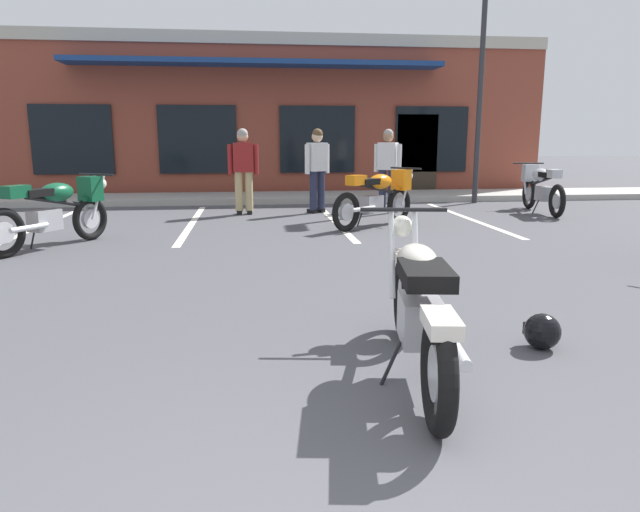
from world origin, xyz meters
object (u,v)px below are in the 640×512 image
motorcycle_red_sportbike (378,195)px  motorcycle_blue_standard (541,186)px  person_by_back_row (243,166)px  motorcycle_silver_naked (56,209)px  person_in_black_shirt (388,164)px  parking_lot_lamp_post (485,45)px  motorcycle_foreground_classic (418,305)px  helmet_on_pavement (542,331)px  person_in_shorts_foreground (317,166)px

motorcycle_red_sportbike → motorcycle_blue_standard: 3.95m
motorcycle_red_sportbike → person_by_back_row: (-2.30, 1.83, 0.42)m
motorcycle_silver_naked → person_in_black_shirt: 6.59m
motorcycle_blue_standard → parking_lot_lamp_post: bearing=110.4°
motorcycle_foreground_classic → person_by_back_row: (-1.16, 8.08, 0.49)m
motorcycle_silver_naked → helmet_on_pavement: 6.59m
motorcycle_silver_naked → person_by_back_row: (2.55, 3.19, 0.42)m
motorcycle_red_sportbike → person_in_shorts_foreground: bearing=113.6°
motorcycle_red_sportbike → motorcycle_silver_naked: same height
motorcycle_silver_naked → motorcycle_foreground_classic: bearing=-52.8°
motorcycle_foreground_classic → motorcycle_silver_naked: size_ratio=1.12×
motorcycle_red_sportbike → motorcycle_blue_standard: bearing=21.2°
motorcycle_red_sportbike → helmet_on_pavement: size_ratio=6.73×
motorcycle_red_sportbike → motorcycle_silver_naked: (-4.85, -1.36, 0.00)m
person_in_black_shirt → helmet_on_pavement: person_in_black_shirt is taller
motorcycle_red_sportbike → person_by_back_row: bearing=141.5°
motorcycle_blue_standard → person_in_shorts_foreground: size_ratio=1.26×
motorcycle_red_sportbike → person_in_shorts_foreground: (-0.83, 1.90, 0.42)m
motorcycle_red_sportbike → parking_lot_lamp_post: (3.03, 3.16, 2.96)m
motorcycle_blue_standard → helmet_on_pavement: size_ratio=8.10×
person_in_black_shirt → motorcycle_foreground_classic: bearing=-102.1°
motorcycle_foreground_classic → helmet_on_pavement: (1.03, 0.34, -0.33)m
person_in_shorts_foreground → parking_lot_lamp_post: size_ratio=0.31×
motorcycle_red_sportbike → motorcycle_silver_naked: size_ratio=0.93×
motorcycle_foreground_classic → motorcycle_blue_standard: same height
motorcycle_foreground_classic → person_in_black_shirt: 8.67m
motorcycle_red_sportbike → motorcycle_blue_standard: size_ratio=0.83×
motorcycle_silver_naked → person_in_black_shirt: size_ratio=1.12×
motorcycle_silver_naked → person_by_back_row: person_by_back_row is taller
person_in_shorts_foreground → person_by_back_row: size_ratio=1.00×
helmet_on_pavement → parking_lot_lamp_post: (3.14, 9.08, 3.36)m
motorcycle_red_sportbike → helmet_on_pavement: motorcycle_red_sportbike is taller
person_by_back_row → helmet_on_pavement: (2.19, -7.75, -0.82)m
motorcycle_foreground_classic → person_by_back_row: 8.18m
person_in_shorts_foreground → motorcycle_foreground_classic: bearing=-92.1°
motorcycle_foreground_classic → person_by_back_row: size_ratio=1.26×
motorcycle_foreground_classic → person_in_black_shirt: (1.82, 8.46, 0.49)m
person_in_black_shirt → person_by_back_row: bearing=-172.8°
motorcycle_silver_naked → motorcycle_red_sportbike: bearing=15.6°
person_by_back_row → motorcycle_red_sportbike: bearing=-38.5°
motorcycle_blue_standard → person_by_back_row: size_ratio=1.26×
person_in_shorts_foreground → parking_lot_lamp_post: bearing=18.1°
person_in_shorts_foreground → helmet_on_pavement: (0.72, -7.82, -0.82)m
motorcycle_silver_naked → motorcycle_blue_standard: bearing=18.1°
person_in_black_shirt → person_by_back_row: 3.00m
motorcycle_blue_standard → person_in_black_shirt: person_in_black_shirt is taller
motorcycle_foreground_classic → person_in_black_shirt: person_in_black_shirt is taller
motorcycle_silver_naked → motorcycle_blue_standard: same height
person_in_black_shirt → motorcycle_red_sportbike: bearing=-107.1°
helmet_on_pavement → parking_lot_lamp_post: parking_lot_lamp_post is taller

